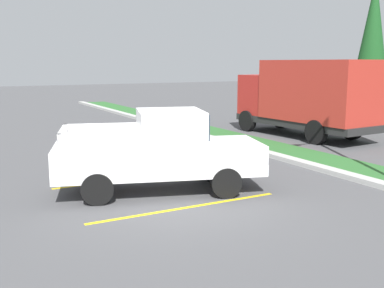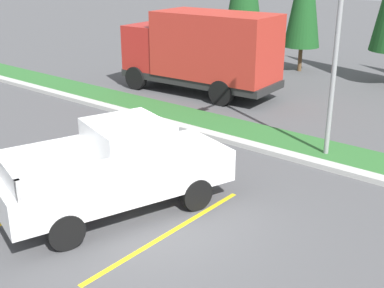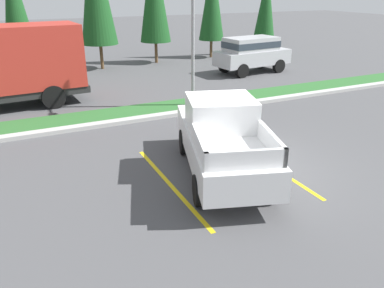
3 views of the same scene
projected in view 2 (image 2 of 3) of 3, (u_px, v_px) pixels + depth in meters
name	position (u px, v px, depth m)	size (l,w,h in m)	color
ground_plane	(156.00, 216.00, 11.41)	(120.00, 120.00, 0.00)	#4C4C4F
parking_line_near	(77.00, 192.00, 12.55)	(0.12, 4.80, 0.01)	yellow
parking_line_far	(169.00, 233.00, 10.70)	(0.12, 4.80, 0.01)	yellow
curb_strip	(271.00, 151.00, 15.00)	(56.00, 0.40, 0.15)	#B2B2AD
grass_median	(289.00, 142.00, 15.81)	(56.00, 1.80, 0.06)	#2D662D
pickup_truck_main	(119.00, 169.00, 11.29)	(3.40, 5.55, 2.10)	black
cargo_truck_distant	(202.00, 50.00, 20.89)	(6.94, 2.88, 3.40)	black
street_light	(337.00, 20.00, 13.39)	(0.24, 1.49, 6.76)	gray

